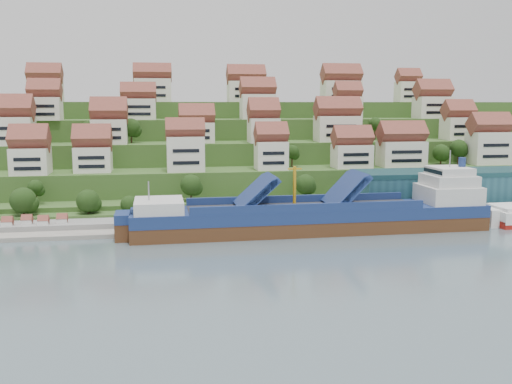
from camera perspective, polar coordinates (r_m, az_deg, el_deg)
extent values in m
plane|color=slate|center=(134.79, 3.78, -4.19)|extent=(300.00, 300.00, 0.00)
cube|color=gray|center=(154.22, 9.74, -2.23)|extent=(180.00, 14.00, 2.20)
cube|color=gray|center=(145.47, -20.28, -3.56)|extent=(45.00, 20.00, 1.00)
cube|color=#2D4C1E|center=(217.76, -1.45, 1.34)|extent=(260.00, 128.00, 4.00)
cube|color=#2D4C1E|center=(222.25, -1.63, 2.39)|extent=(260.00, 118.00, 11.00)
cube|color=#2D4C1E|center=(229.78, -1.91, 3.48)|extent=(260.00, 102.00, 18.00)
cube|color=#2D4C1E|center=(237.39, -2.18, 4.50)|extent=(260.00, 86.00, 25.00)
cube|color=#2D4C1E|center=(246.10, -2.46, 5.35)|extent=(260.00, 68.00, 31.00)
cube|color=white|center=(169.42, -21.61, 2.89)|extent=(9.94, 8.66, 7.27)
cube|color=white|center=(169.74, -15.97, 3.16)|extent=(10.20, 8.57, 7.14)
cube|color=white|center=(165.48, -7.06, 3.80)|extent=(10.63, 7.03, 10.03)
cube|color=white|center=(169.13, 1.52, 3.67)|extent=(9.11, 7.62, 8.30)
cube|color=white|center=(176.13, 9.56, 3.55)|extent=(11.25, 7.73, 7.01)
cube|color=white|center=(183.19, 14.32, 3.72)|extent=(13.85, 8.26, 7.82)
cube|color=white|center=(198.90, 22.23, 4.09)|extent=(12.57, 8.31, 10.36)
cube|color=white|center=(186.65, -23.45, 5.61)|extent=(14.03, 8.90, 8.42)
cube|color=white|center=(183.01, -14.42, 5.87)|extent=(10.63, 8.98, 7.59)
cube|color=white|center=(183.84, -5.93, 5.93)|extent=(10.77, 7.90, 6.41)
cube|color=white|center=(183.11, 0.75, 6.18)|extent=(9.37, 8.56, 7.77)
cube|color=white|center=(191.49, 8.13, 6.29)|extent=(14.30, 8.36, 8.35)
cube|color=white|center=(210.10, 19.50, 6.00)|extent=(9.76, 8.04, 7.70)
cube|color=white|center=(197.95, -20.30, 7.81)|extent=(9.85, 7.86, 7.41)
cube|color=white|center=(199.28, -11.64, 8.12)|extent=(11.32, 7.30, 7.03)
cube|color=white|center=(200.03, 0.17, 8.52)|extent=(11.64, 7.79, 8.58)
cube|color=white|center=(208.14, 9.13, 8.32)|extent=(9.12, 7.14, 7.85)
cube|color=white|center=(222.67, 17.21, 8.07)|extent=(12.43, 8.47, 7.91)
cube|color=white|center=(219.94, -20.30, 9.45)|extent=(11.44, 8.03, 7.63)
cube|color=white|center=(216.62, -10.28, 9.97)|extent=(13.28, 7.51, 8.46)
cube|color=white|center=(217.17, -1.00, 10.00)|extent=(13.66, 8.15, 7.68)
cube|color=white|center=(227.33, 8.49, 9.91)|extent=(14.51, 8.73, 8.10)
cube|color=white|center=(239.62, 14.94, 9.64)|extent=(9.04, 7.05, 8.05)
ellipsoid|color=#224015|center=(160.49, -21.18, 0.43)|extent=(4.07, 4.07, 4.07)
ellipsoid|color=#224015|center=(160.56, 4.95, 0.76)|extent=(5.69, 5.69, 5.69)
ellipsoid|color=#224015|center=(155.77, -6.52, 0.70)|extent=(5.75, 5.75, 5.75)
ellipsoid|color=#224015|center=(193.50, 18.02, 3.76)|extent=(5.47, 5.47, 5.47)
ellipsoid|color=#224015|center=(196.25, 19.60, 4.16)|extent=(5.62, 5.62, 5.62)
ellipsoid|color=#224015|center=(176.68, 3.63, 4.04)|extent=(4.30, 4.30, 4.30)
ellipsoid|color=#224015|center=(201.53, 11.84, 6.69)|extent=(4.43, 4.43, 4.43)
ellipsoid|color=#224015|center=(188.55, -16.27, 5.95)|extent=(6.14, 6.14, 6.14)
ellipsoid|color=#224015|center=(186.07, -12.39, 6.31)|extent=(5.85, 5.85, 5.85)
ellipsoid|color=#224015|center=(204.38, 0.90, 8.91)|extent=(5.95, 5.95, 5.95)
ellipsoid|color=#224015|center=(213.42, 7.86, 8.62)|extent=(4.51, 4.51, 4.51)
ellipsoid|color=#224015|center=(212.72, 9.00, 8.42)|extent=(4.62, 4.62, 4.62)
ellipsoid|color=#224015|center=(152.41, -22.26, -0.78)|extent=(6.43, 6.43, 6.43)
ellipsoid|color=#224015|center=(149.84, -16.46, -0.87)|extent=(5.87, 5.87, 5.87)
ellipsoid|color=#224015|center=(149.13, -12.56, -1.21)|extent=(4.48, 4.48, 4.48)
cube|color=#22515E|center=(168.24, 19.91, 0.39)|extent=(60.00, 15.00, 10.00)
cylinder|color=gray|center=(148.03, 9.70, -0.68)|extent=(0.16, 0.16, 8.00)
cube|color=maroon|center=(147.69, 9.95, 0.71)|extent=(1.20, 0.05, 0.80)
cube|color=white|center=(144.97, -23.57, -3.14)|extent=(2.40, 2.20, 2.20)
cube|color=white|center=(145.48, -21.90, -3.00)|extent=(2.40, 2.20, 2.20)
cube|color=white|center=(143.23, -20.46, -3.10)|extent=(2.40, 2.20, 2.20)
cube|color=white|center=(143.97, -18.79, -2.95)|extent=(2.40, 2.20, 2.20)
cube|color=#512E18|center=(137.11, 5.60, -3.56)|extent=(85.00, 13.66, 5.44)
cube|color=navy|center=(136.37, 5.62, -2.05)|extent=(85.00, 13.79, 2.83)
cube|color=silver|center=(130.95, -9.69, -1.37)|extent=(10.97, 12.49, 2.83)
cube|color=#262628|center=(135.55, 4.74, -1.50)|extent=(54.51, 11.49, 0.33)
cube|color=navy|center=(132.42, -0.25, -0.09)|extent=(8.24, 12.08, 7.53)
cube|color=navy|center=(137.74, 8.71, 0.16)|extent=(7.83, 12.07, 7.96)
cylinder|color=gold|center=(134.24, 3.87, 0.49)|extent=(0.77, 0.77, 9.80)
cube|color=silver|center=(148.91, 18.67, -0.20)|extent=(13.15, 12.50, 4.35)
cube|color=silver|center=(148.44, 18.73, 1.13)|extent=(10.96, 11.18, 2.72)
cube|color=silver|center=(148.17, 18.77, 2.01)|extent=(8.78, 9.86, 1.96)
cylinder|color=navy|center=(149.55, 19.91, 2.81)|extent=(1.75, 1.75, 2.39)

